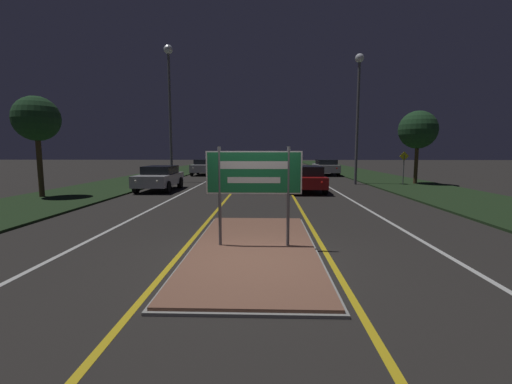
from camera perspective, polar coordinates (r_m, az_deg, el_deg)
The scene contains 21 objects.
ground_plane at distance 7.30m, azimuth -0.56°, elevation -11.10°, with size 160.00×160.00×0.00m, color #282623.
median_island at distance 7.97m, azimuth -0.35°, elevation -9.26°, with size 2.84×6.51×0.10m.
verge_left at distance 28.75m, azimuth -18.11°, elevation 2.11°, with size 5.00×100.00×0.08m.
verge_right at distance 28.56m, azimuth 20.64°, elevation 1.97°, with size 5.00×100.00×0.08m.
centre_line_yellow_left at distance 32.08m, azimuth -1.59°, elevation 2.84°, with size 0.12×70.00×0.01m.
centre_line_yellow_right at distance 32.05m, azimuth 4.18°, elevation 2.82°, with size 0.12×70.00×0.01m.
lane_line_white_left at distance 32.33m, azimuth -6.18°, elevation 2.83°, with size 0.12×70.00×0.01m.
lane_line_white_right at distance 32.26m, azimuth 8.78°, elevation 2.78°, with size 0.12×70.00×0.01m.
edge_line_white_left at distance 32.88m, azimuth -11.37°, elevation 2.80°, with size 0.10×70.00×0.01m.
edge_line_white_right at distance 32.76m, azimuth 14.01°, elevation 2.72°, with size 0.10×70.00×0.01m.
highway_sign at distance 7.67m, azimuth -0.36°, elevation 2.58°, with size 2.15×0.07×2.25m.
streetlight_left_near at distance 25.95m, azimuth -14.24°, elevation 16.52°, with size 0.63×0.63×9.60m.
streetlight_right_near at distance 24.28m, azimuth 16.68°, elevation 14.99°, with size 0.57×0.57×8.53m.
car_receding_0 at distance 19.29m, azimuth 8.24°, elevation 2.34°, with size 1.97×4.62×1.43m.
car_receding_1 at distance 32.50m, azimuth 11.54°, elevation 4.13°, with size 2.01×4.68×1.46m.
car_receding_2 at distance 46.07m, azimuth 4.55°, elevation 5.05°, with size 2.01×4.24×1.54m.
car_approaching_0 at distance 20.36m, azimuth -15.78°, elevation 2.36°, with size 1.94×4.26×1.39m.
car_approaching_1 at distance 32.73m, azimuth -8.59°, elevation 4.20°, with size 2.03×4.50×1.46m.
warning_sign at distance 24.17m, azimuth 23.41°, elevation 4.22°, with size 0.60×0.06×2.14m.
roadside_palm_left at distance 19.25m, azimuth -32.75°, elevation 10.13°, with size 2.08×2.08×4.71m.
roadside_palm_right at distance 25.24m, azimuth 25.38°, elevation 9.31°, with size 2.48×2.48×4.80m.
Camera 1 is at (0.29, -6.94, 2.25)m, focal length 24.00 mm.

